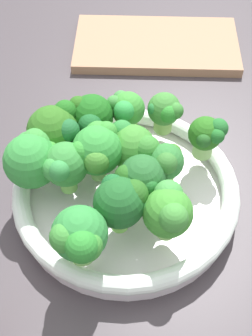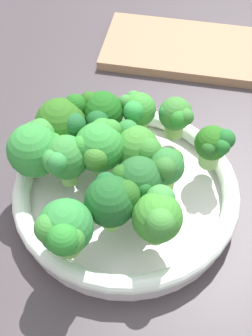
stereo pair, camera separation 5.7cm
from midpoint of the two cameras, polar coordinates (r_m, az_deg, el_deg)
ground_plane at (r=61.63cm, az=5.10°, el=-8.23°), size 130.00×130.00×2.50cm
bowl at (r=61.15cm, az=2.68°, el=-3.14°), size 28.46×28.46×4.03cm
broccoli_floret_0 at (r=63.01cm, az=8.57°, el=5.95°), size 4.79×4.66×5.91cm
broccoli_floret_1 at (r=56.35cm, az=-4.19°, el=1.06°), size 5.91×5.89×7.06cm
broccoli_floret_2 at (r=58.42cm, az=4.17°, el=2.24°), size 6.46×5.73×6.40cm
broccoli_floret_3 at (r=56.84cm, az=7.70°, el=-0.08°), size 4.41×5.00×6.28cm
broccoli_floret_4 at (r=60.27cm, az=13.03°, el=2.53°), size 4.86×4.77×6.09cm
broccoli_floret_5 at (r=58.36cm, az=-7.84°, el=2.35°), size 6.59×7.24×7.36cm
broccoli_floret_6 at (r=55.09cm, az=4.33°, el=-1.71°), size 5.85×5.49×6.63cm
broccoli_floret_7 at (r=61.94cm, az=-0.36°, el=6.26°), size 5.76×6.54×6.85cm
broccoli_floret_8 at (r=52.30cm, az=1.49°, el=-4.00°), size 5.95×5.76×7.47cm
broccoli_floret_9 at (r=60.61cm, az=-4.82°, el=5.23°), size 6.90×6.95×7.45cm
broccoli_floret_10 at (r=50.15cm, az=-4.08°, el=-7.59°), size 5.99×6.78×7.57cm
broccoli_floret_11 at (r=57.00cm, az=-0.24°, el=2.46°), size 6.05×6.91×7.76cm
broccoli_floret_12 at (r=51.99cm, az=6.86°, el=-5.84°), size 5.94×6.53×7.06cm
broccoli_floret_13 at (r=62.81cm, az=3.95°, el=6.68°), size 4.96×5.30×6.37cm
cutting_board at (r=85.63cm, az=9.10°, el=13.65°), size 29.83×18.78×1.60cm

